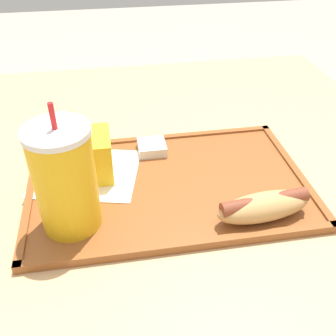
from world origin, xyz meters
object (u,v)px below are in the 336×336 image
object	(u,v)px
soda_cup	(65,179)
fries_carton	(81,156)
hot_dog_far	(264,206)
sauce_cup_mayo	(152,147)

from	to	relation	value
soda_cup	fries_carton	distance (m)	0.12
hot_dog_far	fries_carton	bearing A→B (deg)	-29.80
soda_cup	hot_dog_far	world-z (taller)	soda_cup
fries_carton	hot_dog_far	bearing A→B (deg)	150.20
soda_cup	sauce_cup_mayo	distance (m)	0.23
soda_cup	hot_dog_far	distance (m)	0.28
fries_carton	sauce_cup_mayo	bearing A→B (deg)	-157.11
hot_dog_far	fries_carton	xyz separation A→B (m)	(0.26, -0.15, 0.02)
soda_cup	fries_carton	size ratio (longest dim) A/B	1.65
fries_carton	sauce_cup_mayo	world-z (taller)	fries_carton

